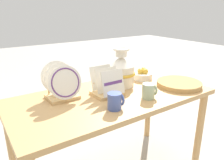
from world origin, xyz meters
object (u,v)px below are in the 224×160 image
Objects in this scene: wicker_charger_stack at (179,84)px; fruit_bowl at (143,75)px; dish_rack_square_plates at (107,87)px; dish_rack_round_plates at (62,86)px; mug_cobalt_glaze at (115,101)px; ceramic_vase at (121,70)px; mug_sage_glaze at (149,91)px.

fruit_bowl reaches higher than wicker_charger_stack.
dish_rack_square_plates is at bearing -164.45° from fruit_bowl.
wicker_charger_stack is at bearing -17.83° from dish_rack_round_plates.
mug_cobalt_glaze is at bearing -58.30° from dish_rack_round_plates.
dish_rack_square_plates is 0.59m from wicker_charger_stack.
ceramic_vase is at bearing -0.92° from dish_rack_round_plates.
ceramic_vase is 0.87× the size of wicker_charger_stack.
dish_rack_square_plates is 1.90× the size of mug_cobalt_glaze.
mug_cobalt_glaze is at bearing -146.86° from fruit_bowl.
mug_cobalt_glaze and mug_sage_glaze have the same top height.
fruit_bowl is at bearing 5.93° from ceramic_vase.
mug_cobalt_glaze is 0.62× the size of fruit_bowl.
dish_rack_round_plates is 0.74m from fruit_bowl.
dish_rack_round_plates reaches higher than mug_cobalt_glaze.
mug_sage_glaze is at bearing 1.68° from mug_cobalt_glaze.
ceramic_vase is at bearing 144.37° from wicker_charger_stack.
mug_sage_glaze is (-0.37, -0.04, 0.03)m from wicker_charger_stack.
dish_rack_square_plates is at bearing -153.23° from ceramic_vase.
mug_sage_glaze is at bearing -88.93° from ceramic_vase.
ceramic_vase is 1.51× the size of dish_rack_square_plates.
mug_sage_glaze is at bearing -173.06° from wicker_charger_stack.
ceramic_vase is 0.49m from dish_rack_round_plates.
mug_sage_glaze is at bearing -47.03° from dish_rack_square_plates.
dish_rack_square_plates is 1.90× the size of mug_sage_glaze.
mug_cobalt_glaze is (-0.65, -0.05, 0.03)m from wicker_charger_stack.
dish_rack_square_plates is at bearing 68.95° from mug_cobalt_glaze.
mug_cobalt_glaze reaches higher than fruit_bowl.
mug_sage_glaze is at bearing -125.97° from fruit_bowl.
mug_sage_glaze is (0.01, -0.31, -0.07)m from ceramic_vase.
dish_rack_round_plates reaches higher than dish_rack_square_plates.
mug_sage_glaze reaches higher than fruit_bowl.
fruit_bowl is (0.53, 0.35, -0.01)m from mug_cobalt_glaze.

